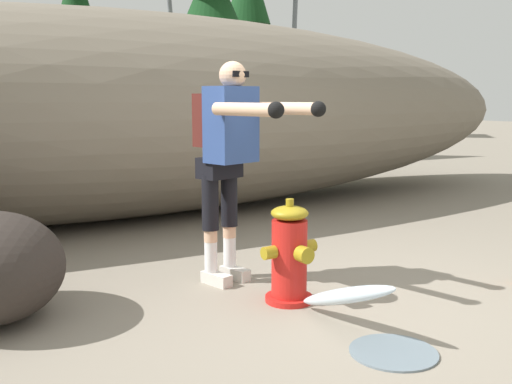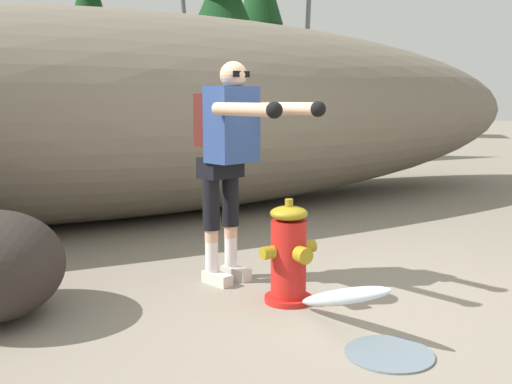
% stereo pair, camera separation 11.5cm
% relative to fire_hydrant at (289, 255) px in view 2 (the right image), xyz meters
% --- Properties ---
extents(ground_plane, '(56.00, 56.00, 0.04)m').
position_rel_fire_hydrant_xyz_m(ground_plane, '(0.23, -0.21, -0.36)').
color(ground_plane, gray).
extents(dirt_embankment, '(12.69, 3.20, 2.42)m').
position_rel_fire_hydrant_xyz_m(dirt_embankment, '(0.23, 3.58, 0.88)').
color(dirt_embankment, '#756B5B').
rests_on(dirt_embankment, ground_plane).
extents(fire_hydrant, '(0.43, 0.38, 0.74)m').
position_rel_fire_hydrant_xyz_m(fire_hydrant, '(0.00, 0.00, 0.00)').
color(fire_hydrant, red).
rests_on(fire_hydrant, ground_plane).
extents(hydrant_water_jet, '(0.50, 1.11, 0.42)m').
position_rel_fire_hydrant_xyz_m(hydrant_water_jet, '(0.00, -0.69, -0.17)').
color(hydrant_water_jet, silver).
rests_on(hydrant_water_jet, ground_plane).
extents(utility_worker, '(0.66, 1.03, 1.69)m').
position_rel_fire_hydrant_xyz_m(utility_worker, '(-0.14, 0.58, 0.73)').
color(utility_worker, beige).
rests_on(utility_worker, ground_plane).
extents(pine_tree_right, '(1.90, 1.90, 7.03)m').
position_rel_fire_hydrant_xyz_m(pine_tree_right, '(1.78, 11.14, 3.31)').
color(pine_tree_right, '#47331E').
rests_on(pine_tree_right, ground_plane).
extents(pine_tree_far_right, '(2.61, 2.61, 6.38)m').
position_rel_fire_hydrant_xyz_m(pine_tree_far_right, '(4.00, 8.54, 3.17)').
color(pine_tree_far_right, '#47331E').
rests_on(pine_tree_far_right, ground_plane).
extents(pine_tree_ridge_end, '(1.95, 1.95, 5.51)m').
position_rel_fire_hydrant_xyz_m(pine_tree_ridge_end, '(6.54, 11.14, 2.72)').
color(pine_tree_ridge_end, '#47331E').
rests_on(pine_tree_ridge_end, ground_plane).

